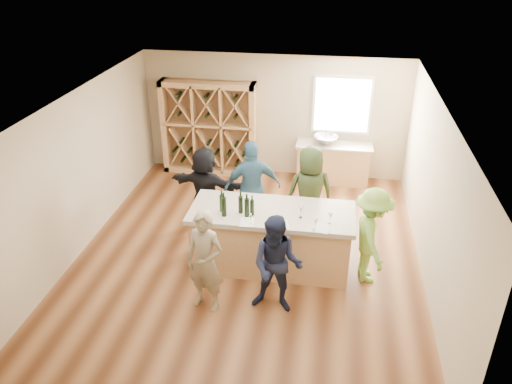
# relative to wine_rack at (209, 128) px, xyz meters

# --- Properties ---
(floor) EXTENTS (6.00, 7.00, 0.10)m
(floor) POSITION_rel_wine_rack_xyz_m (1.50, -3.27, -1.15)
(floor) COLOR brown
(floor) RESTS_ON ground
(ceiling) EXTENTS (6.00, 7.00, 0.10)m
(ceiling) POSITION_rel_wine_rack_xyz_m (1.50, -3.27, 1.75)
(ceiling) COLOR white
(ceiling) RESTS_ON ground
(wall_back) EXTENTS (6.00, 0.10, 2.80)m
(wall_back) POSITION_rel_wine_rack_xyz_m (1.50, 0.28, 0.30)
(wall_back) COLOR tan
(wall_back) RESTS_ON ground
(wall_front) EXTENTS (6.00, 0.10, 2.80)m
(wall_front) POSITION_rel_wine_rack_xyz_m (1.50, -6.82, 0.30)
(wall_front) COLOR tan
(wall_front) RESTS_ON ground
(wall_left) EXTENTS (0.10, 7.00, 2.80)m
(wall_left) POSITION_rel_wine_rack_xyz_m (-1.55, -3.27, 0.30)
(wall_left) COLOR tan
(wall_left) RESTS_ON ground
(wall_right) EXTENTS (0.10, 7.00, 2.80)m
(wall_right) POSITION_rel_wine_rack_xyz_m (4.55, -3.27, 0.30)
(wall_right) COLOR tan
(wall_right) RESTS_ON ground
(window_frame) EXTENTS (1.30, 0.06, 1.30)m
(window_frame) POSITION_rel_wine_rack_xyz_m (3.00, 0.20, 0.65)
(window_frame) COLOR white
(window_frame) RESTS_ON wall_back
(window_pane) EXTENTS (1.18, 0.01, 1.18)m
(window_pane) POSITION_rel_wine_rack_xyz_m (3.00, 0.17, 0.65)
(window_pane) COLOR white
(window_pane) RESTS_ON wall_back
(wine_rack) EXTENTS (2.20, 0.45, 2.20)m
(wine_rack) POSITION_rel_wine_rack_xyz_m (0.00, 0.00, 0.00)
(wine_rack) COLOR tan
(wine_rack) RESTS_ON floor
(back_counter_base) EXTENTS (1.60, 0.58, 0.86)m
(back_counter_base) POSITION_rel_wine_rack_xyz_m (2.90, -0.07, -0.67)
(back_counter_base) COLOR tan
(back_counter_base) RESTS_ON floor
(back_counter_top) EXTENTS (1.70, 0.62, 0.06)m
(back_counter_top) POSITION_rel_wine_rack_xyz_m (2.90, -0.07, -0.21)
(back_counter_top) COLOR #B3A593
(back_counter_top) RESTS_ON back_counter_base
(sink) EXTENTS (0.54, 0.54, 0.19)m
(sink) POSITION_rel_wine_rack_xyz_m (2.70, -0.07, -0.09)
(sink) COLOR silver
(sink) RESTS_ON back_counter_top
(faucet) EXTENTS (0.02, 0.02, 0.30)m
(faucet) POSITION_rel_wine_rack_xyz_m (2.70, 0.11, -0.03)
(faucet) COLOR silver
(faucet) RESTS_ON back_counter_top
(tasting_counter_base) EXTENTS (2.60, 1.00, 1.00)m
(tasting_counter_base) POSITION_rel_wine_rack_xyz_m (1.94, -3.55, -0.60)
(tasting_counter_base) COLOR tan
(tasting_counter_base) RESTS_ON floor
(tasting_counter_top) EXTENTS (2.72, 1.12, 0.08)m
(tasting_counter_top) POSITION_rel_wine_rack_xyz_m (1.94, -3.55, -0.06)
(tasting_counter_top) COLOR #B3A593
(tasting_counter_top) RESTS_ON tasting_counter_base
(wine_bottle_a) EXTENTS (0.09, 0.09, 0.29)m
(wine_bottle_a) POSITION_rel_wine_rack_xyz_m (1.14, -3.69, 0.13)
(wine_bottle_a) COLOR black
(wine_bottle_a) RESTS_ON tasting_counter_top
(wine_bottle_b) EXTENTS (0.08, 0.08, 0.34)m
(wine_bottle_b) POSITION_rel_wine_rack_xyz_m (1.20, -3.83, 0.15)
(wine_bottle_b) COLOR black
(wine_bottle_b) RESTS_ON tasting_counter_top
(wine_bottle_c) EXTENTS (0.09, 0.09, 0.30)m
(wine_bottle_c) POSITION_rel_wine_rack_xyz_m (1.45, -3.69, 0.13)
(wine_bottle_c) COLOR black
(wine_bottle_c) RESTS_ON tasting_counter_top
(wine_bottle_d) EXTENTS (0.10, 0.10, 0.32)m
(wine_bottle_d) POSITION_rel_wine_rack_xyz_m (1.57, -3.80, 0.14)
(wine_bottle_d) COLOR black
(wine_bottle_d) RESTS_ON tasting_counter_top
(wine_bottle_e) EXTENTS (0.09, 0.09, 0.27)m
(wine_bottle_e) POSITION_rel_wine_rack_xyz_m (1.64, -3.74, 0.12)
(wine_bottle_e) COLOR black
(wine_bottle_e) RESTS_ON tasting_counter_top
(wine_glass_a) EXTENTS (0.07, 0.07, 0.17)m
(wine_glass_a) POSITION_rel_wine_rack_xyz_m (1.67, -4.02, 0.07)
(wine_glass_a) COLOR white
(wine_glass_a) RESTS_ON tasting_counter_top
(wine_glass_c) EXTENTS (0.09, 0.09, 0.20)m
(wine_glass_c) POSITION_rel_wine_rack_xyz_m (2.67, -4.04, 0.08)
(wine_glass_c) COLOR white
(wine_glass_c) RESTS_ON tasting_counter_top
(wine_glass_d) EXTENTS (0.09, 0.09, 0.19)m
(wine_glass_d) POSITION_rel_wine_rack_xyz_m (2.42, -3.70, 0.08)
(wine_glass_d) COLOR white
(wine_glass_d) RESTS_ON tasting_counter_top
(wine_glass_e) EXTENTS (0.09, 0.09, 0.19)m
(wine_glass_e) POSITION_rel_wine_rack_xyz_m (2.90, -3.82, 0.07)
(wine_glass_e) COLOR white
(wine_glass_e) RESTS_ON tasting_counter_top
(tasting_menu_a) EXTENTS (0.24, 0.31, 0.00)m
(tasting_menu_a) POSITION_rel_wine_rack_xyz_m (1.60, -3.97, -0.02)
(tasting_menu_a) COLOR white
(tasting_menu_a) RESTS_ON tasting_counter_top
(tasting_menu_b) EXTENTS (0.27, 0.31, 0.00)m
(tasting_menu_b) POSITION_rel_wine_rack_xyz_m (2.17, -3.97, -0.02)
(tasting_menu_b) COLOR white
(tasting_menu_b) RESTS_ON tasting_counter_top
(tasting_menu_c) EXTENTS (0.29, 0.35, 0.00)m
(tasting_menu_c) POSITION_rel_wine_rack_xyz_m (2.79, -3.96, -0.02)
(tasting_menu_c) COLOR white
(tasting_menu_c) RESTS_ON tasting_counter_top
(person_near_left) EXTENTS (0.70, 0.58, 1.66)m
(person_near_left) POSITION_rel_wine_rack_xyz_m (1.11, -4.77, -0.27)
(person_near_left) COLOR gray
(person_near_left) RESTS_ON floor
(person_near_right) EXTENTS (0.81, 0.49, 1.60)m
(person_near_right) POSITION_rel_wine_rack_xyz_m (2.17, -4.66, -0.30)
(person_near_right) COLOR #191E38
(person_near_right) RESTS_ON floor
(person_server) EXTENTS (0.69, 1.14, 1.65)m
(person_server) POSITION_rel_wine_rack_xyz_m (3.57, -3.66, -0.27)
(person_server) COLOR #8CC64C
(person_server) RESTS_ON floor
(person_far_mid) EXTENTS (1.19, 0.88, 1.83)m
(person_far_mid) POSITION_rel_wine_rack_xyz_m (1.43, -2.45, -0.19)
(person_far_mid) COLOR #335972
(person_far_mid) RESTS_ON floor
(person_far_right) EXTENTS (1.01, 0.80, 1.80)m
(person_far_right) POSITION_rel_wine_rack_xyz_m (2.50, -2.48, -0.20)
(person_far_right) COLOR #263319
(person_far_right) RESTS_ON floor
(person_far_left) EXTENTS (1.60, 0.80, 1.65)m
(person_far_left) POSITION_rel_wine_rack_xyz_m (0.53, -2.45, -0.28)
(person_far_left) COLOR black
(person_far_left) RESTS_ON floor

